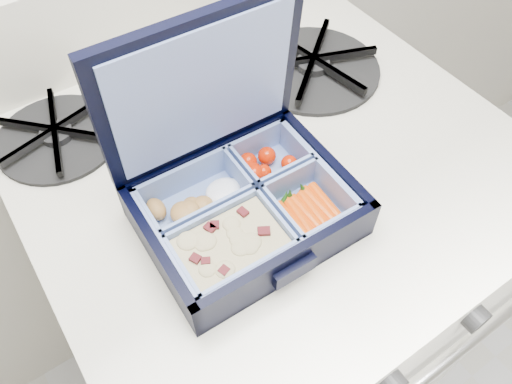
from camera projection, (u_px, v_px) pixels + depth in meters
stove at (260, 299)px, 1.01m from camera, size 0.61×0.61×0.92m
bento_box at (246, 210)px, 0.55m from camera, size 0.23×0.18×0.05m
burner_grate at (313, 63)px, 0.72m from camera, size 0.25×0.25×0.03m
burner_grate_rear at (57, 134)px, 0.64m from camera, size 0.19×0.19×0.02m
fork at (270, 119)px, 0.67m from camera, size 0.16×0.12×0.01m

